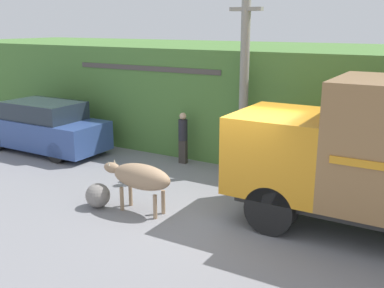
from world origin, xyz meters
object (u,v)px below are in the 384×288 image
(roadside_rock, at_px, (98,195))
(brown_cow, at_px, (140,177))
(parked_suv, at_px, (43,127))
(pedestrian_on_hill, at_px, (183,135))
(utility_pole, at_px, (244,80))

(roadside_rock, bearing_deg, brown_cow, 16.40)
(parked_suv, relative_size, pedestrian_on_hill, 2.89)
(roadside_rock, bearing_deg, utility_pole, 64.81)
(brown_cow, xyz_separation_m, parked_suv, (-5.94, 2.49, -0.02))
(pedestrian_on_hill, bearing_deg, parked_suv, 12.88)
(pedestrian_on_hill, height_order, utility_pole, utility_pole)
(pedestrian_on_hill, xyz_separation_m, utility_pole, (1.98, 0.03, 1.81))
(parked_suv, height_order, pedestrian_on_hill, parked_suv)
(parked_suv, xyz_separation_m, utility_pole, (6.79, 1.22, 1.89))
(pedestrian_on_hill, distance_m, roadside_rock, 4.03)
(brown_cow, height_order, utility_pole, utility_pole)
(pedestrian_on_hill, bearing_deg, utility_pole, 179.76)
(utility_pole, relative_size, roadside_rock, 8.98)
(parked_suv, relative_size, utility_pole, 0.89)
(parked_suv, xyz_separation_m, roadside_rock, (4.91, -2.79, -0.53))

